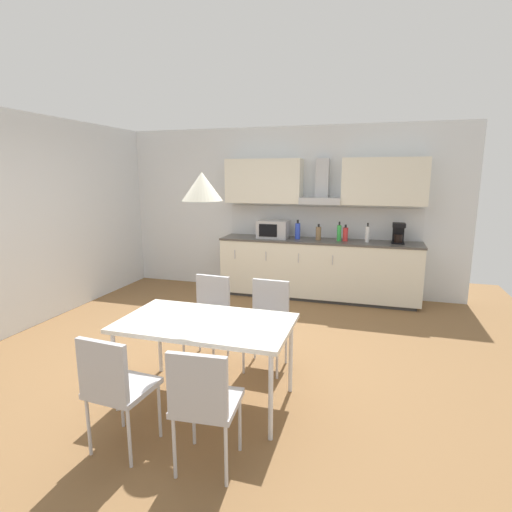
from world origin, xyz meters
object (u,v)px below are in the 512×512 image
microwave (273,229)px  chair_near_right (203,398)px  bottle_brown (318,233)px  chair_far_left (209,309)px  bottle_red (345,234)px  chair_near_left (114,383)px  bottle_green (339,233)px  coffee_maker (398,233)px  bottle_blue (298,231)px  dining_table (206,326)px  chair_far_right (268,315)px  bottle_white (367,234)px  pendant_lamp (202,187)px

microwave → chair_near_right: (0.58, -4.03, -0.53)m
chair_near_right → bottle_brown: bearing=87.9°
bottle_brown → chair_far_left: size_ratio=0.29×
bottle_red → chair_near_left: (-1.21, -4.04, -0.50)m
chair_near_right → chair_far_left: same height
bottle_green → coffee_maker: bearing=2.4°
coffee_maker → bottle_blue: bearing=-179.4°
dining_table → chair_near_right: 0.87m
bottle_blue → chair_near_left: 4.10m
bottle_blue → chair_far_right: bearing=-85.8°
bottle_brown → bottle_white: bottle_white is taller
bottle_red → bottle_green: (-0.09, -0.02, 0.02)m
chair_near_left → chair_near_right: same height
chair_far_right → pendant_lamp: size_ratio=2.72×
bottle_white → chair_far_left: size_ratio=0.33×
chair_far_right → microwave: bearing=103.2°
chair_far_right → pendant_lamp: (-0.32, -0.79, 1.29)m
coffee_maker → chair_near_right: bearing=-107.9°
chair_near_left → chair_far_left: 1.58m
bottle_blue → bottle_green: (0.64, -0.02, -0.00)m
coffee_maker → dining_table: 3.67m
coffee_maker → pendant_lamp: bearing=-116.6°
chair_far_right → pendant_lamp: bearing=-112.2°
bottle_red → chair_far_right: size_ratio=0.29×
coffee_maker → chair_near_left: bearing=-115.8°
bottle_brown → dining_table: bearing=-98.3°
microwave → chair_near_left: 4.06m
chair_near_left → chair_far_left: bearing=89.6°
bottle_white → chair_near_right: (-0.87, -4.02, -0.52)m
chair_near_left → chair_far_right: 1.71m
bottle_green → chair_near_left: size_ratio=0.34×
chair_far_right → chair_near_left: bearing=-112.3°
coffee_maker → bottle_blue: bottle_blue is taller
bottle_green → dining_table: bearing=-103.7°
dining_table → chair_near_left: size_ratio=1.64×
coffee_maker → chair_far_right: (-1.31, -2.47, -0.54)m
bottle_white → dining_table: size_ratio=0.20×
chair_far_left → bottle_brown: bearing=72.1°
dining_table → chair_near_right: chair_near_right is taller
bottle_green → pendant_lamp: bearing=-103.7°
chair_far_right → bottle_white: bearing=70.2°
bottle_brown → coffee_maker: bearing=1.7°
bottle_white → chair_far_right: 2.65m
coffee_maker → dining_table: size_ratio=0.21×
bottle_blue → bottle_white: bottle_blue is taller
bottle_green → pendant_lamp: (-0.79, -3.23, 0.77)m
bottle_red → chair_near_left: 4.24m
coffee_maker → bottle_white: 0.44m
bottle_brown → chair_near_right: size_ratio=0.29×
coffee_maker → bottle_white: coffee_maker is taller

